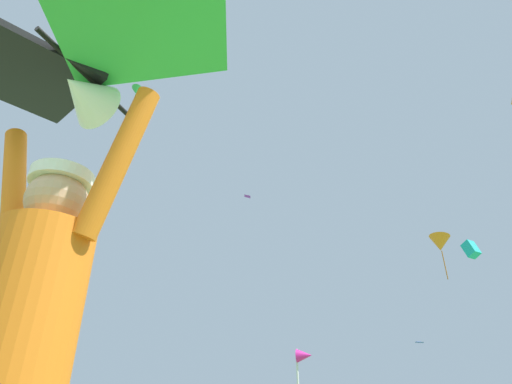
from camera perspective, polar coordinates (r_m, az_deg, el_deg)
name	(u,v)px	position (r m, az deg, el deg)	size (l,w,h in m)	color
kite_flyer_person	(18,355)	(1.67, -28.67, -18.23)	(0.81, 0.37, 1.92)	#424751
held_stunt_kite	(79,65)	(2.16, -22.08, 15.11)	(1.57, 0.89, 0.38)	black
distant_kite_purple_low_right	(248,196)	(43.16, -1.11, -0.54)	(0.81, 0.82, 0.28)	purple
distant_kite_green_mid_left	(136,91)	(28.36, -15.41, 12.66)	(0.90, 0.97, 1.50)	green
distant_kite_blue_mid_right	(419,342)	(30.96, 20.58, -17.87)	(0.73, 0.73, 0.11)	blue
distant_kite_orange_high_right	(440,243)	(31.53, 22.93, -6.20)	(1.67, 1.61, 3.09)	orange
distant_kite_teal_far_center	(471,249)	(35.19, 26.28, -6.73)	(1.25, 1.29, 1.35)	#19B2AD
marker_flag	(304,365)	(8.46, 6.23, -21.54)	(0.30, 0.24, 2.08)	silver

